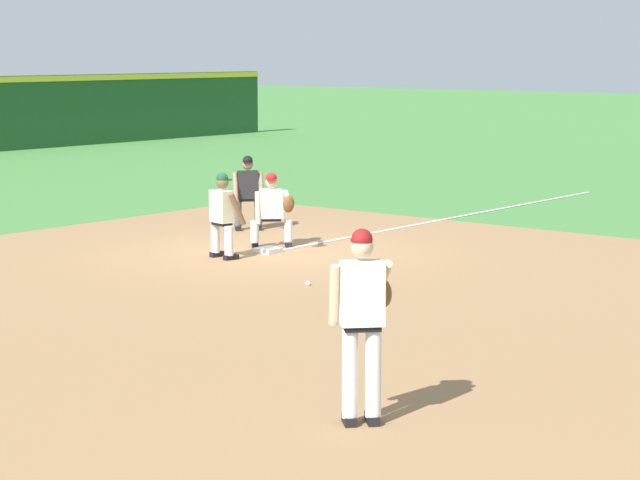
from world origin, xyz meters
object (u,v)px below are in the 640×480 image
Objects in this scene: first_base_bag at (268,250)px; baserunner at (223,212)px; umpire at (248,190)px; baseball at (308,283)px; pitcher at (363,314)px; first_baseman at (273,207)px.

first_base_bag is 1.20m from baserunner.
baseball is at bearing -129.06° from umpire.
first_base_bag is at bearing -11.67° from baserunner.
baserunner is (0.99, 2.68, 0.76)m from baseball.
pitcher is 9.64m from baserunner.
pitcher is 1.39× the size of first_baseman.
first_baseman is 1.43m from baserunner.
pitcher is at bearing -128.75° from baserunner.
umpire reaches higher than baseball.
first_base_bag is 0.26× the size of umpire.
first_base_bag is at bearing 52.44° from baseball.
pitcher reaches higher than first_baseman.
first_base_bag is 3.14m from baseball.
first_baseman is at bearing 49.33° from baseball.
baserunner is (-1.42, -0.13, 0.06)m from first_baseman.
first_base_bag is at bearing 46.47° from pitcher.
first_baseman is at bearing 5.04° from baserunner.
baserunner is at bearing 69.75° from baseball.
first_base_bag is 0.28× the size of first_baseman.
first_base_bag is 0.26× the size of baserunner.
baseball is at bearing -127.56° from first_base_bag.
pitcher is 1.27× the size of baserunner.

